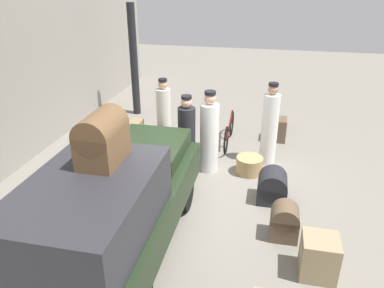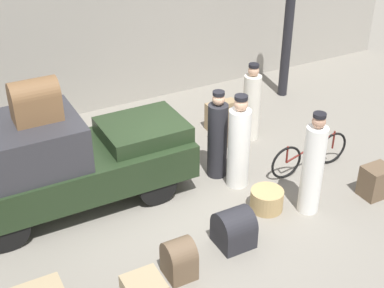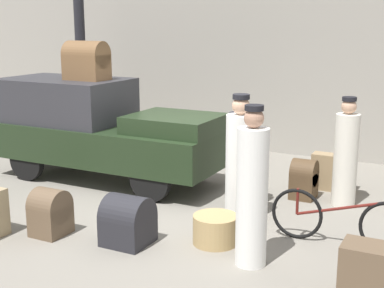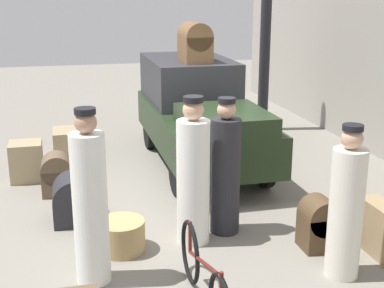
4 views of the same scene
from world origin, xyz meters
The scene contains 16 objects.
ground_plane centered at (0.00, 0.00, 0.00)m, with size 30.00×30.00×0.00m, color gray.
station_building_facade centered at (0.00, 4.08, 2.25)m, with size 16.00×0.15×4.50m.
canopy_pillar_left centered at (-3.73, 2.70, 1.56)m, with size 0.22×0.22×3.11m.
truck centered at (-1.93, 0.82, 0.91)m, with size 3.98×1.51×1.70m.
bicycle centered at (2.42, -0.24, 0.33)m, with size 1.72×0.04×0.69m.
wicker_basket centered at (1.05, -0.84, 0.18)m, with size 0.55×0.55×0.36m.
porter_carrying_trunk centered at (0.85, 0.45, 0.77)m, with size 0.35×0.35×1.67m.
conductor_in_dark_uniform centered at (1.01, 0.01, 0.79)m, with size 0.38×0.38×1.74m.
porter_with_bicycle centered at (2.15, 1.32, 0.74)m, with size 0.35×0.35×1.61m.
porter_standing_middle centered at (1.64, -1.19, 0.83)m, with size 0.35×0.35×1.80m.
suitcase_small_leather centered at (2.92, -1.40, 0.28)m, with size 0.48×0.39×0.56m.
trunk_umber_medium centered at (1.53, 1.37, 0.31)m, with size 0.36×0.41×0.61m.
suitcase_tan_flat centered at (1.84, 1.97, 0.29)m, with size 0.66×0.26×0.59m.
trunk_large_brown centered at (-0.93, -1.53, 0.30)m, with size 0.40×0.44×0.60m.
trunk_barrel_dark centered at (0.10, -1.32, 0.28)m, with size 0.53×0.53×0.61m.
trunk_on_truck_roof centered at (-2.11, 0.82, 2.02)m, with size 0.71×0.45×0.65m.
Camera 3 is at (3.59, -6.42, 2.64)m, focal length 50.00 mm.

